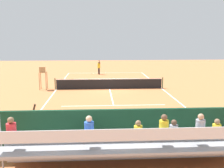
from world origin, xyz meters
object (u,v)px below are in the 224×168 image
at_px(courtside_bench, 160,135).
at_px(tennis_player, 99,67).
at_px(bleacher_stand, 133,147).
at_px(equipment_bag, 113,145).
at_px(tennis_racket, 93,74).
at_px(tennis_ball_far, 88,79).
at_px(tennis_net, 110,84).
at_px(line_judge, 33,125).
at_px(tennis_ball_near, 79,79).
at_px(umpire_chair, 43,76).

bearing_deg(courtside_bench, tennis_player, -83.77).
bearing_deg(bleacher_stand, courtside_bench, -125.51).
height_order(equipment_bag, tennis_racket, equipment_bag).
relative_size(bleacher_stand, courtside_bench, 5.03).
height_order(tennis_racket, tennis_ball_far, tennis_ball_far).
relative_size(courtside_bench, tennis_player, 0.93).
distance_m(tennis_net, tennis_ball_far, 6.18).
bearing_deg(equipment_bag, line_judge, -8.36).
xyz_separation_m(bleacher_stand, tennis_ball_near, (3.36, -21.17, -0.95)).
height_order(tennis_player, tennis_ball_near, tennis_player).
bearing_deg(umpire_chair, equipment_bag, 112.88).
xyz_separation_m(umpire_chair, equipment_bag, (-5.68, 13.46, -1.13)).
distance_m(courtside_bench, tennis_player, 23.03).
distance_m(umpire_chair, tennis_player, 10.93).
bearing_deg(courtside_bench, tennis_ball_far, -78.82).
height_order(tennis_net, bleacher_stand, bleacher_stand).
relative_size(umpire_chair, tennis_player, 1.11).
relative_size(tennis_net, tennis_player, 5.35).
relative_size(equipment_bag, tennis_ball_far, 13.64).
bearing_deg(courtside_bench, equipment_bag, 3.48).
distance_m(tennis_player, tennis_racket, 1.46).
relative_size(bleacher_stand, tennis_racket, 16.05).
bearing_deg(bleacher_stand, tennis_ball_near, -80.98).
xyz_separation_m(tennis_racket, tennis_ball_near, (1.62, 4.58, 0.02)).
distance_m(bleacher_stand, tennis_ball_near, 21.46).
xyz_separation_m(tennis_net, tennis_racket, (1.67, -10.36, -0.49)).
bearing_deg(umpire_chair, tennis_net, 179.45).
height_order(tennis_net, tennis_racket, tennis_net).
xyz_separation_m(courtside_bench, tennis_ball_near, (4.87, -19.05, -0.53)).
xyz_separation_m(courtside_bench, tennis_ball_far, (3.76, -19.04, -0.53)).
bearing_deg(equipment_bag, bleacher_stand, 106.81).
height_order(bleacher_stand, line_judge, bleacher_stand).
distance_m(bleacher_stand, line_judge, 4.85).
relative_size(tennis_net, line_judge, 5.35).
height_order(tennis_player, tennis_racket, tennis_player).
xyz_separation_m(umpire_chair, tennis_player, (-5.29, -9.55, -0.30)).
height_order(umpire_chair, line_judge, umpire_chair).
bearing_deg(tennis_player, umpire_chair, 61.01).
relative_size(tennis_ball_near, tennis_ball_far, 1.00).
distance_m(umpire_chair, tennis_racket, 11.33).
bearing_deg(tennis_net, tennis_ball_near, -60.42).
relative_size(equipment_bag, tennis_player, 0.47).
distance_m(tennis_player, tennis_ball_far, 4.16).
height_order(tennis_net, line_judge, line_judge).
distance_m(courtside_bench, line_judge, 5.70).
distance_m(tennis_net, bleacher_stand, 15.40).
height_order(equipment_bag, line_judge, line_judge).
xyz_separation_m(tennis_ball_far, line_judge, (1.90, 18.65, 0.98)).
relative_size(courtside_bench, tennis_ball_far, 27.27).
xyz_separation_m(courtside_bench, equipment_bag, (2.11, 0.13, -0.38)).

